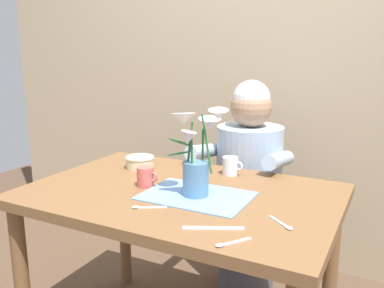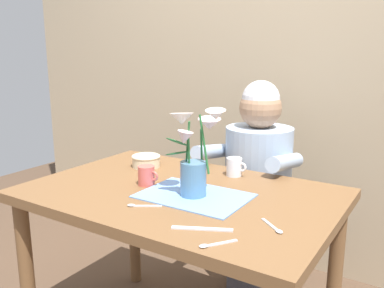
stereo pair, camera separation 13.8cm
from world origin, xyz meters
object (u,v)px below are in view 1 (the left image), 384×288
object	(u,v)px
ceramic_bowl	(140,162)
dinner_knife	(213,228)
tea_cup	(146,177)
seated_person	(248,190)
coffee_cup	(231,166)
flower_vase	(197,154)

from	to	relation	value
ceramic_bowl	dinner_knife	distance (m)	0.74
dinner_knife	tea_cup	bearing A→B (deg)	123.41
seated_person	ceramic_bowl	xyz separation A→B (m)	(-0.39, -0.43, 0.21)
ceramic_bowl	coffee_cup	world-z (taller)	coffee_cup
flower_vase	coffee_cup	size ratio (longest dim) A/B	3.62
tea_cup	dinner_knife	bearing A→B (deg)	-30.80
ceramic_bowl	tea_cup	size ratio (longest dim) A/B	1.46
flower_vase	ceramic_bowl	size ratio (longest dim) A/B	2.48
ceramic_bowl	coffee_cup	distance (m)	0.43
flower_vase	seated_person	bearing A→B (deg)	91.48
dinner_knife	ceramic_bowl	bearing A→B (deg)	116.23
dinner_knife	coffee_cup	world-z (taller)	coffee_cup
coffee_cup	dinner_knife	bearing A→B (deg)	-73.18
seated_person	tea_cup	world-z (taller)	seated_person
seated_person	flower_vase	distance (m)	0.72
ceramic_bowl	seated_person	bearing A→B (deg)	47.67
flower_vase	dinner_knife	xyz separation A→B (m)	(0.18, -0.24, -0.16)
seated_person	coffee_cup	bearing A→B (deg)	-81.72
tea_cup	coffee_cup	bearing A→B (deg)	51.39
tea_cup	coffee_cup	xyz separation A→B (m)	(0.24, 0.31, 0.00)
seated_person	ceramic_bowl	world-z (taller)	seated_person
tea_cup	seated_person	bearing A→B (deg)	71.26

